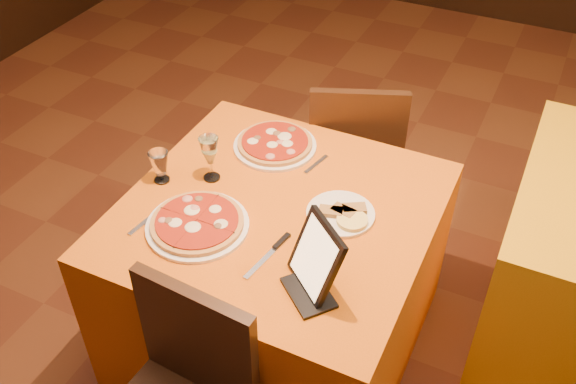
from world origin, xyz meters
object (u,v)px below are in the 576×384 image
at_px(pizza_near, 197,224).
at_px(chair_main_far, 353,153).
at_px(water_glass, 160,167).
at_px(tablet, 316,257).
at_px(wine_glass, 210,158).
at_px(main_table, 279,278).
at_px(pizza_far, 275,144).

bearing_deg(pizza_near, chair_main_far, 78.41).
xyz_separation_m(pizza_near, water_glass, (-0.26, 0.17, 0.05)).
distance_m(chair_main_far, pizza_near, 1.09).
xyz_separation_m(pizza_near, tablet, (0.48, -0.06, 0.10)).
xyz_separation_m(wine_glass, water_glass, (-0.17, -0.09, -0.03)).
bearing_deg(tablet, water_glass, -157.07).
distance_m(main_table, water_glass, 0.65).
bearing_deg(wine_glass, main_table, -8.92).
distance_m(main_table, pizza_near, 0.49).
relative_size(pizza_near, water_glass, 2.80).
xyz_separation_m(main_table, tablet, (0.27, -0.27, 0.49)).
bearing_deg(pizza_far, tablet, -53.83).
distance_m(chair_main_far, tablet, 1.20).
bearing_deg(chair_main_far, water_glass, 39.75).
bearing_deg(main_table, chair_main_far, 90.00).
bearing_deg(pizza_near, water_glass, 147.63).
bearing_deg(tablet, pizza_near, -147.40).
xyz_separation_m(pizza_far, tablet, (0.44, -0.61, 0.10)).
height_order(wine_glass, water_glass, wine_glass).
height_order(main_table, water_glass, water_glass).
distance_m(chair_main_far, pizza_far, 0.60).
relative_size(wine_glass, tablet, 0.78).
height_order(chair_main_far, pizza_near, chair_main_far).
xyz_separation_m(main_table, pizza_near, (-0.21, -0.21, 0.39)).
distance_m(wine_glass, water_glass, 0.19).
distance_m(pizza_far, tablet, 0.76).
height_order(pizza_near, wine_glass, wine_glass).
height_order(main_table, pizza_near, pizza_near).
height_order(pizza_far, water_glass, water_glass).
xyz_separation_m(chair_main_far, water_glass, (-0.47, -0.86, 0.36)).
xyz_separation_m(chair_main_far, tablet, (0.27, -1.09, 0.41)).
xyz_separation_m(pizza_far, wine_glass, (-0.13, -0.28, 0.08)).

